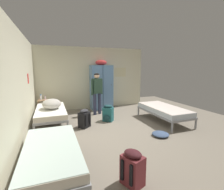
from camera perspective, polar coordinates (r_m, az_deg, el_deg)
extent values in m
plane|color=gray|center=(4.92, 1.10, -11.46)|extent=(8.57, 8.57, 0.00)
cube|color=beige|center=(7.20, -6.78, 5.73)|extent=(4.70, 0.06, 2.60)
cube|color=beige|center=(4.35, -28.60, 2.24)|extent=(0.06, 5.35, 2.60)
cube|color=beige|center=(7.56, 2.81, 7.87)|extent=(0.55, 0.01, 0.40)
cube|color=red|center=(5.26, -26.94, 5.08)|extent=(0.01, 0.20, 0.28)
cube|color=#5B84B2|center=(6.96, -5.51, 2.53)|extent=(0.44, 0.52, 1.85)
cylinder|color=black|center=(6.71, -3.93, 3.38)|extent=(0.02, 0.03, 0.02)
cube|color=#5B84B2|center=(7.09, -1.91, 2.70)|extent=(0.44, 0.52, 1.85)
cylinder|color=black|center=(6.85, -0.23, 3.53)|extent=(0.02, 0.03, 0.02)
ellipsoid|color=red|center=(6.97, -3.79, 11.09)|extent=(0.48, 0.36, 0.22)
cylinder|color=#99704C|center=(6.61, -23.99, -4.35)|extent=(0.03, 0.03, 0.55)
cylinder|color=#99704C|center=(6.59, -20.95, -4.18)|extent=(0.03, 0.03, 0.55)
cylinder|color=#99704C|center=(6.87, -23.86, -3.83)|extent=(0.03, 0.03, 0.55)
cylinder|color=#99704C|center=(6.85, -20.93, -3.68)|extent=(0.03, 0.03, 0.55)
cube|color=#99704C|center=(6.75, -22.39, -4.69)|extent=(0.38, 0.30, 0.02)
cube|color=#99704C|center=(6.67, -22.59, -1.62)|extent=(0.38, 0.30, 0.02)
cylinder|color=gray|center=(6.72, 15.35, -4.82)|extent=(0.06, 0.06, 0.28)
cylinder|color=gray|center=(6.28, 9.07, -5.60)|extent=(0.06, 0.06, 0.28)
cylinder|color=gray|center=(5.40, 26.89, -9.03)|extent=(0.06, 0.06, 0.28)
cylinder|color=gray|center=(4.84, 19.97, -10.67)|extent=(0.06, 0.06, 0.28)
cube|color=gray|center=(5.72, 17.35, -5.64)|extent=(0.90, 1.90, 0.06)
cube|color=silver|center=(5.70, 17.40, -4.67)|extent=(0.87, 1.84, 0.14)
cube|color=silver|center=(5.68, 17.44, -3.93)|extent=(0.86, 1.82, 0.01)
cylinder|color=gray|center=(4.79, -25.22, -11.21)|extent=(0.06, 0.06, 0.28)
cylinder|color=gray|center=(4.78, -14.98, -10.65)|extent=(0.06, 0.06, 0.28)
cylinder|color=gray|center=(6.55, -23.92, -5.68)|extent=(0.06, 0.06, 0.28)
cylinder|color=gray|center=(6.54, -16.53, -5.27)|extent=(0.06, 0.06, 0.28)
cube|color=gray|center=(5.60, -20.27, -6.14)|extent=(0.90, 1.90, 0.06)
cube|color=beige|center=(5.57, -20.33, -5.15)|extent=(0.87, 1.84, 0.14)
cube|color=white|center=(5.55, -20.37, -4.40)|extent=(0.86, 1.82, 0.01)
cylinder|color=gray|center=(4.02, -26.21, -15.30)|extent=(0.06, 0.06, 0.28)
cylinder|color=gray|center=(4.01, -13.79, -14.64)|extent=(0.06, 0.06, 0.28)
cube|color=gray|center=(3.09, -20.01, -19.09)|extent=(0.90, 1.90, 0.06)
cube|color=beige|center=(3.04, -20.12, -17.43)|extent=(0.87, 1.84, 0.14)
cube|color=silver|center=(3.01, -20.21, -16.16)|extent=(0.86, 1.82, 0.01)
ellipsoid|color=#B7B2A8|center=(5.47, -20.08, -2.88)|extent=(0.57, 0.67, 0.31)
cylinder|color=#2D334C|center=(6.35, -4.29, -2.89)|extent=(0.12, 0.12, 0.81)
cylinder|color=#2D334C|center=(6.23, -5.96, -3.14)|extent=(0.12, 0.12, 0.81)
cube|color=#284233|center=(6.18, -5.21, 3.15)|extent=(0.38, 0.29, 0.55)
cylinder|color=#284233|center=(6.30, -3.62, 2.92)|extent=(0.08, 0.08, 0.57)
cylinder|color=#284233|center=(6.08, -6.85, 2.64)|extent=(0.08, 0.08, 0.57)
sphere|color=#DBAD89|center=(6.15, -5.26, 6.57)|extent=(0.20, 0.20, 0.20)
ellipsoid|color=black|center=(6.15, -5.27, 7.02)|extent=(0.19, 0.19, 0.11)
cylinder|color=white|center=(6.68, -23.32, -0.82)|extent=(0.07, 0.07, 0.17)
cylinder|color=#2666B2|center=(6.66, -23.38, 0.07)|extent=(0.04, 0.04, 0.04)
cylinder|color=beige|center=(6.61, -22.04, -0.94)|extent=(0.05, 0.05, 0.15)
cylinder|color=black|center=(6.60, -22.09, -0.21)|extent=(0.03, 0.03, 0.03)
cube|color=black|center=(5.01, -9.49, -8.43)|extent=(0.40, 0.39, 0.46)
ellipsoid|color=#2D2D33|center=(5.13, -10.80, -9.03)|extent=(0.23, 0.22, 0.20)
ellipsoid|color=#2D2D33|center=(4.94, -9.58, -5.44)|extent=(0.36, 0.35, 0.10)
cube|color=black|center=(4.99, -7.64, -8.18)|extent=(0.05, 0.05, 0.32)
cube|color=black|center=(4.86, -8.88, -8.70)|extent=(0.05, 0.05, 0.32)
cube|color=maroon|center=(2.75, 7.10, -24.35)|extent=(0.34, 0.39, 0.46)
ellipsoid|color=#42191E|center=(2.89, 9.20, -24.48)|extent=(0.16, 0.25, 0.20)
ellipsoid|color=#42191E|center=(2.61, 7.23, -19.42)|extent=(0.31, 0.35, 0.10)
cube|color=black|center=(2.61, 6.58, -25.87)|extent=(0.04, 0.06, 0.32)
cube|color=black|center=(2.70, 3.51, -24.37)|extent=(0.04, 0.06, 0.32)
cube|color=#23666B|center=(5.51, -1.35, -6.64)|extent=(0.40, 0.39, 0.46)
ellipsoid|color=#193D42|center=(5.40, -1.90, -7.90)|extent=(0.24, 0.21, 0.20)
ellipsoid|color=#193D42|center=(5.44, -1.36, -3.90)|extent=(0.36, 0.35, 0.10)
cube|color=black|center=(5.66, -1.72, -5.97)|extent=(0.05, 0.05, 0.32)
cube|color=black|center=(5.60, -0.03, -6.13)|extent=(0.05, 0.05, 0.32)
ellipsoid|color=#42567A|center=(4.59, 16.38, -12.80)|extent=(0.43, 0.44, 0.10)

